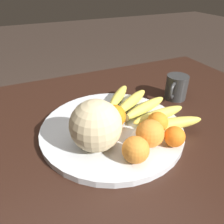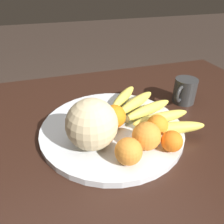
{
  "view_description": "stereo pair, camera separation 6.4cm",
  "coord_description": "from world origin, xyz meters",
  "px_view_note": "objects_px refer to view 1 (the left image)",
  "views": [
    {
      "loc": [
        0.22,
        0.55,
        1.13
      ],
      "look_at": [
        -0.0,
        0.05,
        0.79
      ],
      "focal_mm": 35.0,
      "sensor_mm": 36.0,
      "label": 1
    },
    {
      "loc": [
        0.16,
        0.57,
        1.13
      ],
      "look_at": [
        -0.0,
        0.05,
        0.79
      ],
      "focal_mm": 35.0,
      "sensor_mm": 36.0,
      "label": 2
    }
  ],
  "objects_px": {
    "fruit_bowl": "(112,128)",
    "orange_back_right": "(174,137)",
    "ceramic_mug": "(176,87)",
    "melon": "(96,125)",
    "banana_bunch": "(144,108)",
    "orange_front_left": "(150,133)",
    "orange_mid_center": "(136,150)",
    "kitchen_table": "(106,145)",
    "orange_front_right": "(114,116)",
    "orange_back_left": "(158,122)",
    "produce_tag": "(139,132)"
  },
  "relations": [
    {
      "from": "orange_mid_center",
      "to": "orange_back_right",
      "type": "bearing_deg",
      "value": -176.36
    },
    {
      "from": "produce_tag",
      "to": "kitchen_table",
      "type": "bearing_deg",
      "value": -100.46
    },
    {
      "from": "melon",
      "to": "orange_front_right",
      "type": "distance_m",
      "value": 0.11
    },
    {
      "from": "fruit_bowl",
      "to": "melon",
      "type": "distance_m",
      "value": 0.13
    },
    {
      "from": "fruit_bowl",
      "to": "orange_back_left",
      "type": "distance_m",
      "value": 0.14
    },
    {
      "from": "produce_tag",
      "to": "melon",
      "type": "bearing_deg",
      "value": -35.87
    },
    {
      "from": "melon",
      "to": "fruit_bowl",
      "type": "bearing_deg",
      "value": -138.23
    },
    {
      "from": "melon",
      "to": "ceramic_mug",
      "type": "bearing_deg",
      "value": -157.47
    },
    {
      "from": "melon",
      "to": "banana_bunch",
      "type": "distance_m",
      "value": 0.23
    },
    {
      "from": "kitchen_table",
      "to": "produce_tag",
      "type": "bearing_deg",
      "value": 117.83
    },
    {
      "from": "banana_bunch",
      "to": "orange_back_left",
      "type": "xyz_separation_m",
      "value": [
        0.02,
        0.1,
        0.01
      ]
    },
    {
      "from": "orange_front_right",
      "to": "orange_back_right",
      "type": "relative_size",
      "value": 1.26
    },
    {
      "from": "orange_front_left",
      "to": "produce_tag",
      "type": "xyz_separation_m",
      "value": [
        -0.0,
        -0.06,
        -0.04
      ]
    },
    {
      "from": "orange_back_left",
      "to": "ceramic_mug",
      "type": "height_order",
      "value": "ceramic_mug"
    },
    {
      "from": "kitchen_table",
      "to": "orange_mid_center",
      "type": "xyz_separation_m",
      "value": [
        0.01,
        0.21,
        0.15
      ]
    },
    {
      "from": "produce_tag",
      "to": "orange_back_right",
      "type": "bearing_deg",
      "value": 84.7
    },
    {
      "from": "kitchen_table",
      "to": "orange_back_right",
      "type": "distance_m",
      "value": 0.27
    },
    {
      "from": "melon",
      "to": "orange_back_left",
      "type": "xyz_separation_m",
      "value": [
        -0.19,
        0.01,
        -0.04
      ]
    },
    {
      "from": "kitchen_table",
      "to": "orange_back_right",
      "type": "bearing_deg",
      "value": 120.11
    },
    {
      "from": "melon",
      "to": "banana_bunch",
      "type": "relative_size",
      "value": 0.41
    },
    {
      "from": "orange_front_left",
      "to": "orange_mid_center",
      "type": "relative_size",
      "value": 1.11
    },
    {
      "from": "orange_front_right",
      "to": "produce_tag",
      "type": "height_order",
      "value": "orange_front_right"
    },
    {
      "from": "fruit_bowl",
      "to": "orange_back_right",
      "type": "xyz_separation_m",
      "value": [
        -0.12,
        0.15,
        0.04
      ]
    },
    {
      "from": "melon",
      "to": "orange_back_right",
      "type": "bearing_deg",
      "value": 157.16
    },
    {
      "from": "orange_mid_center",
      "to": "orange_front_left",
      "type": "bearing_deg",
      "value": -150.43
    },
    {
      "from": "banana_bunch",
      "to": "orange_front_left",
      "type": "bearing_deg",
      "value": -134.9
    },
    {
      "from": "orange_front_right",
      "to": "ceramic_mug",
      "type": "height_order",
      "value": "ceramic_mug"
    },
    {
      "from": "ceramic_mug",
      "to": "orange_mid_center",
      "type": "bearing_deg",
      "value": 37.99
    },
    {
      "from": "orange_front_right",
      "to": "orange_mid_center",
      "type": "bearing_deg",
      "value": 84.99
    },
    {
      "from": "produce_tag",
      "to": "orange_mid_center",
      "type": "bearing_deg",
      "value": 16.19
    },
    {
      "from": "banana_bunch",
      "to": "orange_back_left",
      "type": "relative_size",
      "value": 5.37
    },
    {
      "from": "orange_front_left",
      "to": "ceramic_mug",
      "type": "relative_size",
      "value": 0.7
    },
    {
      "from": "orange_back_left",
      "to": "orange_back_right",
      "type": "relative_size",
      "value": 1.09
    },
    {
      "from": "kitchen_table",
      "to": "orange_front_left",
      "type": "distance_m",
      "value": 0.24
    },
    {
      "from": "fruit_bowl",
      "to": "orange_back_left",
      "type": "xyz_separation_m",
      "value": [
        -0.11,
        0.08,
        0.04
      ]
    },
    {
      "from": "orange_back_right",
      "to": "ceramic_mug",
      "type": "distance_m",
      "value": 0.31
    },
    {
      "from": "banana_bunch",
      "to": "orange_back_left",
      "type": "bearing_deg",
      "value": -117.65
    },
    {
      "from": "produce_tag",
      "to": "ceramic_mug",
      "type": "xyz_separation_m",
      "value": [
        -0.25,
        -0.15,
        0.03
      ]
    },
    {
      "from": "orange_back_right",
      "to": "ceramic_mug",
      "type": "relative_size",
      "value": 0.52
    },
    {
      "from": "orange_mid_center",
      "to": "produce_tag",
      "type": "height_order",
      "value": "orange_mid_center"
    },
    {
      "from": "orange_front_left",
      "to": "ceramic_mug",
      "type": "distance_m",
      "value": 0.33
    },
    {
      "from": "orange_mid_center",
      "to": "ceramic_mug",
      "type": "height_order",
      "value": "ceramic_mug"
    },
    {
      "from": "banana_bunch",
      "to": "ceramic_mug",
      "type": "relative_size",
      "value": 3.05
    },
    {
      "from": "kitchen_table",
      "to": "orange_back_left",
      "type": "xyz_separation_m",
      "value": [
        -0.11,
        0.13,
        0.15
      ]
    },
    {
      "from": "ceramic_mug",
      "to": "fruit_bowl",
      "type": "bearing_deg",
      "value": 16.62
    },
    {
      "from": "orange_back_left",
      "to": "orange_back_right",
      "type": "bearing_deg",
      "value": 93.87
    },
    {
      "from": "orange_back_left",
      "to": "orange_front_left",
      "type": "bearing_deg",
      "value": 38.43
    },
    {
      "from": "kitchen_table",
      "to": "orange_back_right",
      "type": "height_order",
      "value": "orange_back_right"
    },
    {
      "from": "orange_mid_center",
      "to": "orange_back_left",
      "type": "height_order",
      "value": "orange_mid_center"
    },
    {
      "from": "orange_back_left",
      "to": "ceramic_mug",
      "type": "relative_size",
      "value": 0.57
    }
  ]
}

